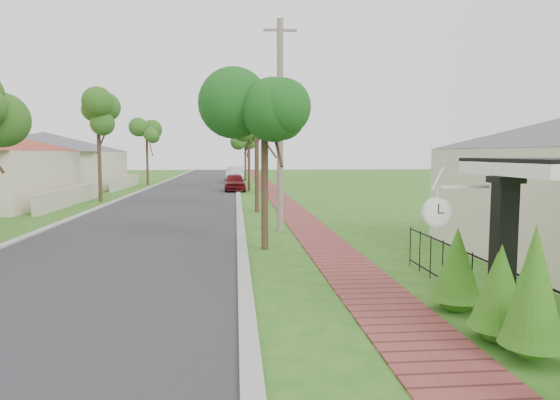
{
  "coord_description": "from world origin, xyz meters",
  "views": [
    {
      "loc": [
        0.47,
        -8.21,
        2.86
      ],
      "look_at": [
        1.76,
        6.23,
        1.5
      ],
      "focal_mm": 32.0,
      "sensor_mm": 36.0,
      "label": 1
    }
  ],
  "objects_px": {
    "parked_car_white": "(235,175)",
    "utility_pole": "(280,125)",
    "porch_post": "(502,267)",
    "parked_car_red": "(235,182)",
    "near_tree": "(264,102)",
    "station_clock": "(439,211)"
  },
  "relations": [
    {
      "from": "parked_car_white",
      "to": "utility_pole",
      "type": "height_order",
      "value": "utility_pole"
    },
    {
      "from": "near_tree",
      "to": "station_clock",
      "type": "bearing_deg",
      "value": -71.71
    },
    {
      "from": "near_tree",
      "to": "station_clock",
      "type": "height_order",
      "value": "near_tree"
    },
    {
      "from": "porch_post",
      "to": "near_tree",
      "type": "height_order",
      "value": "near_tree"
    },
    {
      "from": "porch_post",
      "to": "parked_car_white",
      "type": "height_order",
      "value": "porch_post"
    },
    {
      "from": "parked_car_red",
      "to": "parked_car_white",
      "type": "relative_size",
      "value": 0.83
    },
    {
      "from": "utility_pole",
      "to": "parked_car_white",
      "type": "bearing_deg",
      "value": 93.25
    },
    {
      "from": "near_tree",
      "to": "station_clock",
      "type": "xyz_separation_m",
      "value": [
        2.35,
        -7.12,
        -2.4
      ]
    },
    {
      "from": "porch_post",
      "to": "parked_car_red",
      "type": "height_order",
      "value": "porch_post"
    },
    {
      "from": "parked_car_white",
      "to": "station_clock",
      "type": "height_order",
      "value": "station_clock"
    },
    {
      "from": "parked_car_red",
      "to": "station_clock",
      "type": "relative_size",
      "value": 3.63
    },
    {
      "from": "station_clock",
      "to": "utility_pole",
      "type": "bearing_deg",
      "value": 98.49
    },
    {
      "from": "parked_car_red",
      "to": "near_tree",
      "type": "height_order",
      "value": "near_tree"
    },
    {
      "from": "parked_car_red",
      "to": "parked_car_white",
      "type": "xyz_separation_m",
      "value": [
        0.0,
        10.23,
        0.11
      ]
    },
    {
      "from": "near_tree",
      "to": "utility_pole",
      "type": "relative_size",
      "value": 0.72
    },
    {
      "from": "station_clock",
      "to": "near_tree",
      "type": "bearing_deg",
      "value": 108.29
    },
    {
      "from": "parked_car_red",
      "to": "utility_pole",
      "type": "xyz_separation_m",
      "value": [
        1.7,
        -19.7,
        3.21
      ]
    },
    {
      "from": "station_clock",
      "to": "parked_car_red",
      "type": "bearing_deg",
      "value": 96.18
    },
    {
      "from": "porch_post",
      "to": "parked_car_red",
      "type": "distance_m",
      "value": 30.98
    },
    {
      "from": "parked_car_white",
      "to": "utility_pole",
      "type": "xyz_separation_m",
      "value": [
        1.7,
        -29.93,
        3.1
      ]
    },
    {
      "from": "near_tree",
      "to": "utility_pole",
      "type": "height_order",
      "value": "utility_pole"
    },
    {
      "from": "porch_post",
      "to": "utility_pole",
      "type": "relative_size",
      "value": 0.33
    }
  ]
}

